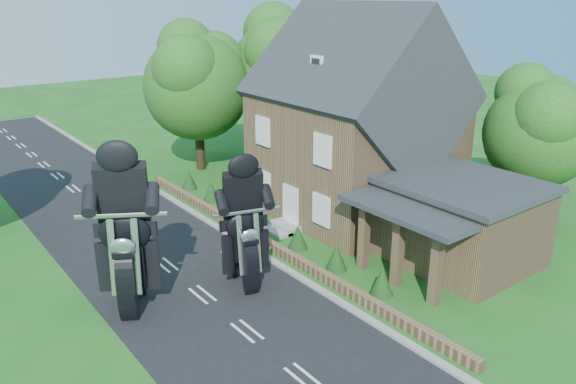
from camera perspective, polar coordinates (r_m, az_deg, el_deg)
ground at (r=19.16m, az=-4.20°, el=-13.95°), size 120.00×120.00×0.00m
road at (r=19.15m, az=-4.20°, el=-13.93°), size 7.00×80.00×0.02m
kerb at (r=21.02m, az=4.28°, el=-10.47°), size 0.30×80.00×0.12m
garden_wall at (r=24.80m, az=-2.27°, el=-5.15°), size 0.30×22.00×0.40m
house at (r=27.96m, az=6.90°, el=6.58°), size 9.54×8.64×10.24m
annex at (r=24.05m, az=16.86°, el=-2.77°), size 7.05×5.94×3.44m
tree_annex_side at (r=29.67m, az=24.44°, el=6.41°), size 5.64×5.20×7.48m
tree_house_right at (r=33.97m, az=11.47°, el=10.08°), size 6.51×6.00×8.40m
tree_behind_house at (r=37.61m, az=0.19°, el=12.95°), size 7.81×7.20×10.08m
tree_behind_left at (r=35.22m, az=-8.77°, el=11.47°), size 6.94×6.40×9.16m
shrub_a at (r=21.18m, az=9.51°, el=-8.93°), size 0.90×0.90×1.10m
shrub_b at (r=22.75m, az=4.93°, el=-6.62°), size 0.90×0.90×1.10m
shrub_c at (r=24.46m, az=1.00°, el=-4.59°), size 0.90×0.90×1.10m
shrub_d at (r=28.26m, az=-5.30°, el=-1.27°), size 0.90×0.90×1.10m
shrub_e at (r=30.28m, az=-7.83°, el=0.07°), size 0.90×0.90×1.10m
shrub_f at (r=32.38m, az=-10.04°, el=1.25°), size 0.90×0.90×1.10m
motorcycle_lead at (r=21.48m, az=-4.41°, el=-7.56°), size 0.88×1.75×1.58m
motorcycle_follow at (r=20.68m, az=-15.59°, el=-9.00°), size 1.45×1.96×1.85m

